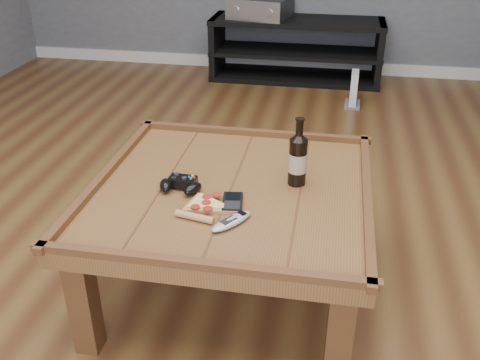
% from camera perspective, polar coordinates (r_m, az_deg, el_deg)
% --- Properties ---
extents(ground, '(6.00, 6.00, 0.00)m').
position_cam_1_polar(ground, '(2.21, -0.83, -11.03)').
color(ground, '#482814').
rests_on(ground, ground).
extents(baseboard, '(5.00, 0.02, 0.10)m').
position_cam_1_polar(baseboard, '(4.87, 6.12, 12.09)').
color(baseboard, silver).
rests_on(baseboard, ground).
extents(coffee_table, '(1.03, 1.03, 0.48)m').
position_cam_1_polar(coffee_table, '(1.98, -0.90, -2.26)').
color(coffee_table, brown).
rests_on(coffee_table, ground).
extents(media_console, '(1.40, 0.45, 0.50)m').
position_cam_1_polar(media_console, '(4.58, 5.98, 13.62)').
color(media_console, black).
rests_on(media_console, ground).
extents(beer_bottle, '(0.07, 0.07, 0.26)m').
position_cam_1_polar(beer_bottle, '(1.94, 6.19, 2.33)').
color(beer_bottle, black).
rests_on(beer_bottle, coffee_table).
extents(game_controller, '(0.17, 0.12, 0.05)m').
position_cam_1_polar(game_controller, '(1.94, -6.36, -0.49)').
color(game_controller, black).
rests_on(game_controller, coffee_table).
extents(pizza_slice, '(0.19, 0.27, 0.03)m').
position_cam_1_polar(pizza_slice, '(1.82, -3.79, -2.85)').
color(pizza_slice, tan).
rests_on(pizza_slice, coffee_table).
extents(smartphone, '(0.08, 0.13, 0.02)m').
position_cam_1_polar(smartphone, '(1.84, -0.80, -2.40)').
color(smartphone, black).
rests_on(smartphone, coffee_table).
extents(remote_control, '(0.14, 0.17, 0.02)m').
position_cam_1_polar(remote_control, '(1.73, -0.91, -4.40)').
color(remote_control, '#989EA5').
rests_on(remote_control, coffee_table).
extents(av_receiver, '(0.53, 0.47, 0.16)m').
position_cam_1_polar(av_receiver, '(4.54, 2.18, 17.93)').
color(av_receiver, black).
rests_on(av_receiver, media_console).
extents(game_console, '(0.12, 0.21, 0.25)m').
position_cam_1_polar(game_console, '(4.07, 12.03, 9.33)').
color(game_console, slate).
rests_on(game_console, ground).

